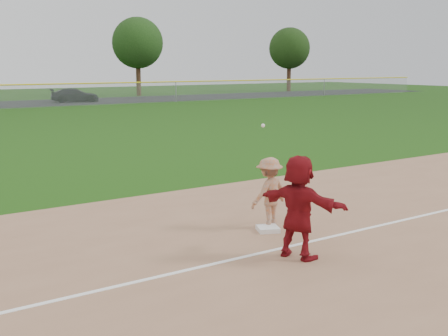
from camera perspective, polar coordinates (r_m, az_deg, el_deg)
ground at (r=12.14m, az=3.97°, el=-7.12°), size 160.00×160.00×0.00m
foul_line at (r=11.54m, az=6.42°, el=-7.98°), size 60.00×0.10×0.01m
first_base at (r=12.56m, az=4.48°, el=-6.18°), size 0.60×0.60×0.10m
base_runner at (r=10.71m, az=7.60°, el=-3.92°), size 1.12×1.94×1.99m
car_right at (r=57.92m, az=-14.93°, el=7.17°), size 4.95×2.91×1.35m
first_base_play at (r=12.66m, az=4.61°, el=-2.52°), size 1.13×0.77×2.40m
tree_3 at (r=68.48m, az=-8.78°, el=12.44°), size 6.00×6.00×9.19m
tree_4 at (r=79.10m, az=6.66°, el=11.98°), size 5.60×5.60×8.67m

